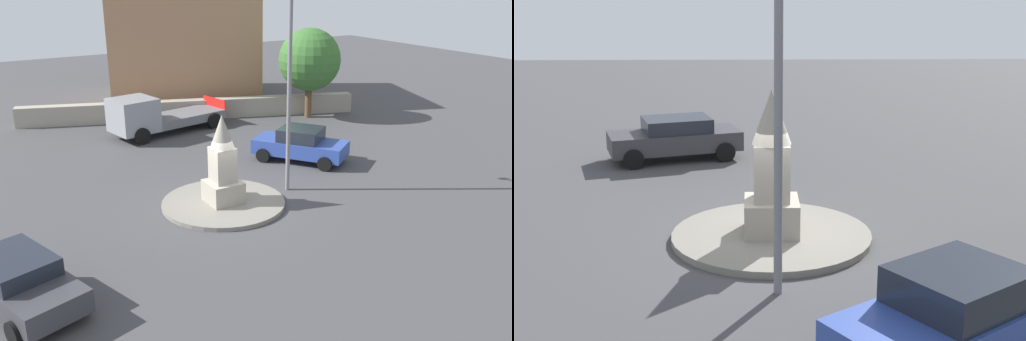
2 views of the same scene
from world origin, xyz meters
The scene contains 6 objects.
ground_plane centered at (0.00, 0.00, 0.00)m, with size 80.00×80.00×0.00m, color #424244.
traffic_island centered at (0.00, 0.00, 0.08)m, with size 4.56×4.56×0.16m, color gray.
monument centered at (0.00, 0.00, 1.57)m, with size 1.23×1.23×3.29m.
streetlamp centered at (-0.04, 2.88, 4.84)m, with size 2.86×0.28×8.15m.
car_dark_grey_approaching centered at (2.99, -7.61, 0.75)m, with size 4.61×2.97×1.41m.
car_blue_near_island centered at (-2.67, 5.37, 0.78)m, with size 4.40×3.80×1.54m.
Camera 2 is at (0.41, 14.77, 5.58)m, focal length 48.23 mm.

